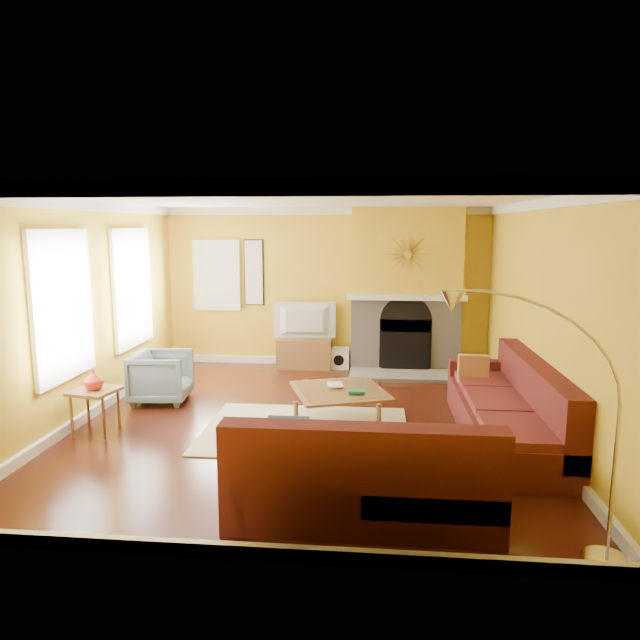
# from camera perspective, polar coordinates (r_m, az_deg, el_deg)

# --- Properties ---
(floor) EXTENTS (5.50, 6.00, 0.02)m
(floor) POSITION_cam_1_polar(r_m,az_deg,el_deg) (7.17, -1.46, -10.21)
(floor) COLOR #511D11
(floor) RESTS_ON ground
(ceiling) EXTENTS (5.50, 6.00, 0.02)m
(ceiling) POSITION_cam_1_polar(r_m,az_deg,el_deg) (6.76, -1.56, 12.07)
(ceiling) COLOR white
(ceiling) RESTS_ON ground
(wall_back) EXTENTS (5.50, 0.02, 2.70)m
(wall_back) POSITION_cam_1_polar(r_m,az_deg,el_deg) (9.80, 0.61, 3.27)
(wall_back) COLOR gold
(wall_back) RESTS_ON ground
(wall_front) EXTENTS (5.50, 0.02, 2.70)m
(wall_front) POSITION_cam_1_polar(r_m,az_deg,el_deg) (3.92, -6.85, -6.10)
(wall_front) COLOR gold
(wall_front) RESTS_ON ground
(wall_left) EXTENTS (0.02, 6.00, 2.70)m
(wall_left) POSITION_cam_1_polar(r_m,az_deg,el_deg) (7.67, -22.44, 0.85)
(wall_left) COLOR gold
(wall_left) RESTS_ON ground
(wall_right) EXTENTS (0.02, 6.00, 2.70)m
(wall_right) POSITION_cam_1_polar(r_m,az_deg,el_deg) (7.06, 21.33, 0.24)
(wall_right) COLOR gold
(wall_right) RESTS_ON ground
(baseboard) EXTENTS (5.50, 6.00, 0.12)m
(baseboard) POSITION_cam_1_polar(r_m,az_deg,el_deg) (7.15, -1.47, -9.68)
(baseboard) COLOR white
(baseboard) RESTS_ON floor
(crown_molding) EXTENTS (5.50, 6.00, 0.12)m
(crown_molding) POSITION_cam_1_polar(r_m,az_deg,el_deg) (6.76, -1.56, 11.47)
(crown_molding) COLOR white
(crown_molding) RESTS_ON ceiling
(window_left_near) EXTENTS (0.06, 1.22, 1.72)m
(window_left_near) POSITION_cam_1_polar(r_m,az_deg,el_deg) (8.80, -18.35, 3.08)
(window_left_near) COLOR white
(window_left_near) RESTS_ON wall_left
(window_left_far) EXTENTS (0.06, 1.22, 1.72)m
(window_left_far) POSITION_cam_1_polar(r_m,az_deg,el_deg) (7.11, -24.47, 1.32)
(window_left_far) COLOR white
(window_left_far) RESTS_ON wall_left
(window_back) EXTENTS (0.82, 0.06, 1.22)m
(window_back) POSITION_cam_1_polar(r_m,az_deg,el_deg) (10.07, -10.27, 4.43)
(window_back) COLOR white
(window_back) RESTS_ON wall_back
(wall_art) EXTENTS (0.34, 0.04, 1.14)m
(wall_art) POSITION_cam_1_polar(r_m,az_deg,el_deg) (9.92, -6.64, 4.74)
(wall_art) COLOR white
(wall_art) RESTS_ON wall_back
(fireplace) EXTENTS (1.80, 0.40, 2.70)m
(fireplace) POSITION_cam_1_polar(r_m,az_deg,el_deg) (9.58, 8.59, 3.02)
(fireplace) COLOR gray
(fireplace) RESTS_ON floor
(mantel) EXTENTS (1.92, 0.22, 0.08)m
(mantel) POSITION_cam_1_polar(r_m,az_deg,el_deg) (9.35, 8.66, 2.25)
(mantel) COLOR white
(mantel) RESTS_ON fireplace
(hearth) EXTENTS (1.80, 0.70, 0.06)m
(hearth) POSITION_cam_1_polar(r_m,az_deg,el_deg) (9.28, 8.58, -5.49)
(hearth) COLOR gray
(hearth) RESTS_ON floor
(sunburst) EXTENTS (0.70, 0.04, 0.70)m
(sunburst) POSITION_cam_1_polar(r_m,az_deg,el_deg) (9.30, 8.76, 6.54)
(sunburst) COLOR olive
(sunburst) RESTS_ON fireplace
(rug) EXTENTS (2.40, 1.80, 0.02)m
(rug) POSITION_cam_1_polar(r_m,az_deg,el_deg) (6.87, -1.45, -10.94)
(rug) COLOR beige
(rug) RESTS_ON floor
(sectional_sofa) EXTENTS (3.10, 3.73, 0.90)m
(sectional_sofa) POSITION_cam_1_polar(r_m,az_deg,el_deg) (6.19, 8.79, -9.01)
(sectional_sofa) COLOR #541B1B
(sectional_sofa) RESTS_ON floor
(coffee_table) EXTENTS (1.35, 1.35, 0.42)m
(coffee_table) POSITION_cam_1_polar(r_m,az_deg,el_deg) (7.10, 1.97, -8.53)
(coffee_table) COLOR white
(coffee_table) RESTS_ON floor
(media_console) EXTENTS (0.92, 0.41, 0.51)m
(media_console) POSITION_cam_1_polar(r_m,az_deg,el_deg) (9.72, -1.56, -3.34)
(media_console) COLOR brown
(media_console) RESTS_ON floor
(tv) EXTENTS (1.07, 0.24, 0.61)m
(tv) POSITION_cam_1_polar(r_m,az_deg,el_deg) (9.61, -1.57, -0.09)
(tv) COLOR black
(tv) RESTS_ON media_console
(subwoofer) EXTENTS (0.33, 0.33, 0.33)m
(subwoofer) POSITION_cam_1_polar(r_m,az_deg,el_deg) (9.75, 1.95, -3.82)
(subwoofer) COLOR white
(subwoofer) RESTS_ON floor
(armchair) EXTENTS (0.83, 0.81, 0.70)m
(armchair) POSITION_cam_1_polar(r_m,az_deg,el_deg) (8.15, -15.58, -5.50)
(armchair) COLOR slate
(armchair) RESTS_ON floor
(side_table) EXTENTS (0.56, 0.56, 0.52)m
(side_table) POSITION_cam_1_polar(r_m,az_deg,el_deg) (7.21, -21.53, -8.49)
(side_table) COLOR brown
(side_table) RESTS_ON floor
(vase) EXTENTS (0.26, 0.26, 0.24)m
(vase) POSITION_cam_1_polar(r_m,az_deg,el_deg) (7.11, -21.71, -5.56)
(vase) COLOR red
(vase) RESTS_ON side_table
(book) EXTENTS (0.22, 0.28, 0.02)m
(book) POSITION_cam_1_polar(r_m,az_deg,el_deg) (7.15, 0.76, -6.54)
(book) COLOR white
(book) RESTS_ON coffee_table
(arc_lamp) EXTENTS (1.26, 0.36, 1.95)m
(arc_lamp) POSITION_cam_1_polar(r_m,az_deg,el_deg) (4.31, 20.96, -10.44)
(arc_lamp) COLOR silver
(arc_lamp) RESTS_ON floor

